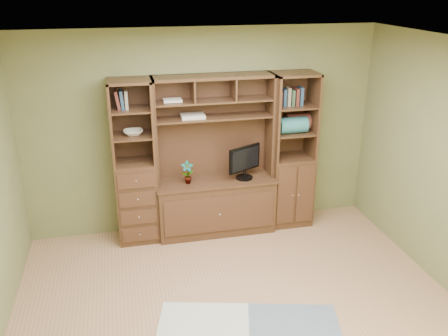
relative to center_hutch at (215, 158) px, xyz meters
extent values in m
cube|color=tan|center=(-0.11, -1.73, -1.02)|extent=(4.60, 4.10, 0.04)
cube|color=white|center=(-0.11, -1.73, 1.58)|extent=(4.60, 4.10, 0.04)
cube|color=olive|center=(-0.11, 0.27, 0.28)|extent=(4.50, 0.04, 2.60)
cube|color=#442918|center=(0.00, 0.00, 0.00)|extent=(1.54, 0.53, 2.05)
cube|color=#442918|center=(-1.00, 0.04, 0.00)|extent=(0.50, 0.45, 2.05)
cube|color=#442918|center=(1.02, 0.04, 0.00)|extent=(0.55, 0.45, 2.05)
cube|color=black|center=(0.37, -0.03, 0.00)|extent=(0.54, 0.41, 0.60)
imported|color=#B64F3D|center=(-0.36, -0.03, -0.15)|extent=(0.15, 0.10, 0.29)
cube|color=beige|center=(-0.26, 0.09, 0.54)|extent=(0.29, 0.21, 0.04)
imported|color=silver|center=(-0.99, 0.04, 0.39)|extent=(0.23, 0.23, 0.06)
cube|color=#2E767A|center=(1.00, -0.01, 0.37)|extent=(0.36, 0.21, 0.21)
cube|color=brown|center=(1.15, 0.12, 0.37)|extent=(0.37, 0.21, 0.21)
camera|label=1|loc=(-1.13, -5.45, 2.08)|focal=38.00mm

